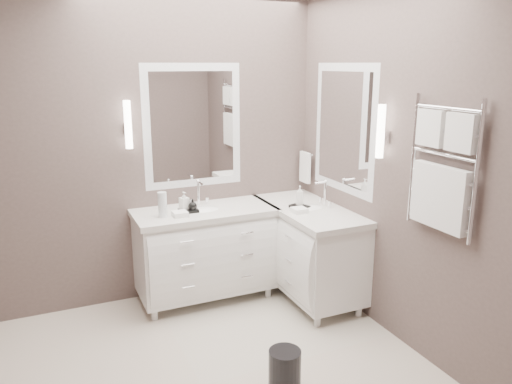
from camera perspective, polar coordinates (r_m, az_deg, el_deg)
name	(u,v)px	position (r m, az deg, el deg)	size (l,w,h in m)	color
wall_back	(143,152)	(4.46, -12.75, 4.51)	(3.20, 0.01, 2.70)	#544643
wall_front	(330,292)	(1.72, 8.41, -11.26)	(3.20, 0.01, 2.70)	#544643
wall_right	(406,169)	(3.80, 16.81, 2.57)	(0.01, 3.00, 2.70)	#544643
vanity_back	(205,248)	(4.53, -5.81, -6.40)	(1.24, 0.59, 0.97)	white
vanity_right	(308,246)	(4.59, 5.98, -6.13)	(0.59, 1.24, 0.97)	white
mirror_back	(193,126)	(4.52, -7.22, 7.45)	(0.90, 0.02, 1.10)	white
mirror_right	(344,129)	(4.39, 10.01, 7.14)	(0.02, 0.90, 1.10)	white
sconce_back	(128,126)	(4.32, -14.41, 7.36)	(0.06, 0.06, 0.40)	white
sconce_right	(381,132)	(3.88, 14.05, 6.62)	(0.06, 0.06, 0.40)	white
towel_bar_corner	(305,167)	(4.90, 5.63, 2.90)	(0.03, 0.22, 0.30)	white
towel_ladder	(442,174)	(3.47, 20.44, 1.89)	(0.06, 0.58, 0.90)	white
waste_bin	(285,371)	(3.46, 3.30, -19.78)	(0.21, 0.21, 0.30)	black
amenity_tray_back	(188,211)	(4.35, -7.73, -2.12)	(0.16, 0.12, 0.02)	black
amenity_tray_right	(300,207)	(4.44, 5.00, -1.68)	(0.12, 0.16, 0.02)	black
water_bottle	(162,205)	(4.22, -10.64, -1.43)	(0.07, 0.07, 0.21)	silver
soap_bottle_a	(184,201)	(4.34, -8.22, -0.97)	(0.07, 0.07, 0.15)	white
soap_bottle_b	(193,204)	(4.31, -7.26, -1.41)	(0.07, 0.07, 0.10)	black
soap_bottle_c	(300,196)	(4.42, 5.03, -0.42)	(0.07, 0.07, 0.18)	white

